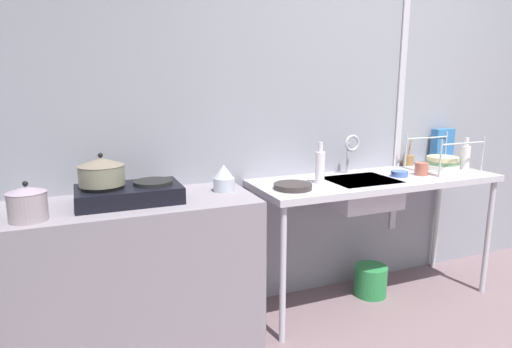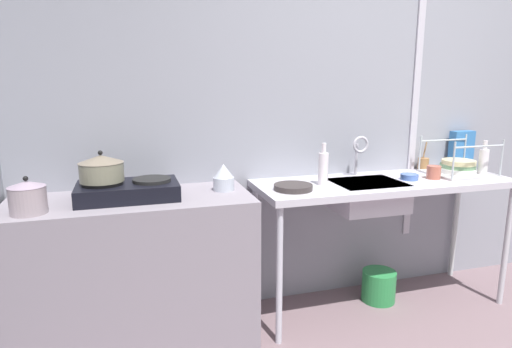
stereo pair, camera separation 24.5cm
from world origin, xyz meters
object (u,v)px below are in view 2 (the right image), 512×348
utensil_jar (423,164)px  pot_on_left_burner (101,168)px  small_bowl_on_drainboard (409,177)px  cup_by_rack (434,172)px  cereal_box (461,149)px  pot_beside_stove (28,197)px  percolator (224,178)px  dish_rack (458,168)px  sink_basin (367,196)px  bottle_by_rack (483,161)px  frying_pan (293,187)px  bucket_on_floor (379,286)px  faucet (359,149)px  bottle_by_sink (323,168)px  stove (128,190)px

utensil_jar → pot_on_left_burner: bearing=-174.2°
pot_on_left_burner → small_bowl_on_drainboard: size_ratio=2.04×
cup_by_rack → cereal_box: bearing=31.3°
pot_beside_stove → small_bowl_on_drainboard: pot_beside_stove is taller
percolator → utensil_jar: bearing=6.9°
percolator → dish_rack: size_ratio=0.39×
sink_basin → dish_rack: (0.70, 0.04, 0.13)m
percolator → bottle_by_rack: 1.72m
percolator → frying_pan: 0.40m
bottle_by_rack → bucket_on_floor: (-0.67, 0.09, -0.83)m
pot_beside_stove → dish_rack: 2.55m
bottle_by_rack → utensil_jar: (-0.25, 0.27, -0.05)m
faucet → cup_by_rack: 0.48m
dish_rack → small_bowl_on_drainboard: bearing=-173.0°
utensil_jar → bucket_on_floor: size_ratio=0.89×
pot_on_left_burner → dish_rack: pot_on_left_burner is taller
pot_on_left_burner → percolator: 0.65m
faucet → pot_beside_stove: bearing=-171.0°
utensil_jar → dish_rack: bearing=-57.1°
sink_basin → dish_rack: size_ratio=1.09×
dish_rack → bucket_on_floor: (-0.54, 0.02, -0.78)m
cereal_box → utensil_jar: 0.33m
pot_on_left_burner → sink_basin: pot_on_left_burner is taller
frying_pan → cup_by_rack: (0.96, 0.02, 0.03)m
sink_basin → bottle_by_sink: size_ratio=1.69×
sink_basin → dish_rack: 0.71m
pot_on_left_burner → bottle_by_rack: bearing=-1.3°
utensil_jar → stove: bearing=-173.9°
cup_by_rack → small_bowl_on_drainboard: bearing=172.6°
stove → sink_basin: stove is taller
pot_on_left_burner → pot_beside_stove: bearing=-156.2°
percolator → bucket_on_floor: bearing=0.0°
stove → cereal_box: cereal_box is taller
bottle_by_rack → cereal_box: (0.06, 0.27, 0.04)m
bottle_by_rack → cereal_box: bearing=77.6°
stove → pot_on_left_burner: bearing=-180.0°
pot_beside_stove → sink_basin: 1.86m
bottle_by_sink → bucket_on_floor: bearing=5.1°
faucet → frying_pan: faucet is taller
sink_basin → cereal_box: 0.94m
sink_basin → bottle_by_rack: bottle_by_rack is taller
bucket_on_floor → cereal_box: bearing=13.8°
percolator → cup_by_rack: (1.34, -0.09, -0.03)m
dish_rack → bucket_on_floor: size_ratio=1.77×
percolator → small_bowl_on_drainboard: size_ratio=1.37×
stove → frying_pan: bearing=-4.4°
pot_beside_stove → cup_by_rack: bearing=2.3°
pot_beside_stove → cereal_box: size_ratio=0.68×
utensil_jar → bottle_by_rack: bearing=-46.3°
pot_beside_stove → bucket_on_floor: size_ratio=0.81×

